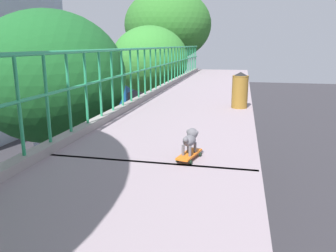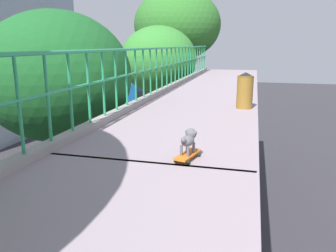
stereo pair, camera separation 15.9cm
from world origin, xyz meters
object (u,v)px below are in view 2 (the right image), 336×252
(car_grey_fifth, at_px, (93,174))
(toy_skateboard, at_px, (188,155))
(small_dog, at_px, (189,139))
(litter_bin, at_px, (245,90))
(city_bus, at_px, (142,94))
(car_silver_sixth, at_px, (65,151))
(car_yellow_cab_seventh, at_px, (141,138))

(car_grey_fifth, relative_size, toy_skateboard, 8.00)
(small_dog, bearing_deg, litter_bin, 81.36)
(city_bus, xyz_separation_m, toy_skateboard, (9.70, -26.45, 3.31))
(car_silver_sixth, distance_m, city_bus, 14.02)
(car_grey_fifth, xyz_separation_m, car_silver_sixth, (-3.33, 3.01, -0.06))
(toy_skateboard, bearing_deg, car_yellow_cab_seventh, 111.19)
(small_dog, bearing_deg, city_bus, 110.17)
(car_grey_fifth, xyz_separation_m, small_dog, (6.39, -9.47, 4.83))
(city_bus, bearing_deg, car_grey_fifth, -78.92)
(car_silver_sixth, xyz_separation_m, litter_bin, (10.29, -8.73, 5.04))
(city_bus, bearing_deg, small_dog, -69.83)
(car_silver_sixth, height_order, city_bus, city_bus)
(city_bus, bearing_deg, car_yellow_cab_seventh, -71.56)
(toy_skateboard, bearing_deg, car_grey_fifth, 123.91)
(toy_skateboard, xyz_separation_m, litter_bin, (0.58, 3.76, 0.36))
(small_dog, bearing_deg, car_yellow_cab_seventh, 111.24)
(car_yellow_cab_seventh, relative_size, small_dog, 11.36)
(toy_skateboard, height_order, litter_bin, litter_bin)
(car_yellow_cab_seventh, xyz_separation_m, city_bus, (-3.41, 10.24, 1.35))
(car_silver_sixth, distance_m, litter_bin, 14.41)
(car_silver_sixth, relative_size, litter_bin, 5.53)
(car_yellow_cab_seventh, xyz_separation_m, small_dog, (6.30, -16.20, 4.87))
(city_bus, relative_size, small_dog, 30.55)
(car_yellow_cab_seventh, xyz_separation_m, toy_skateboard, (6.29, -16.22, 4.66))
(city_bus, height_order, litter_bin, litter_bin)
(toy_skateboard, bearing_deg, city_bus, 110.14)
(car_yellow_cab_seventh, bearing_deg, toy_skateboard, -68.81)
(car_yellow_cab_seventh, distance_m, litter_bin, 15.08)
(car_grey_fifth, height_order, car_yellow_cab_seventh, car_yellow_cab_seventh)
(car_grey_fifth, bearing_deg, toy_skateboard, -56.09)
(car_yellow_cab_seventh, bearing_deg, litter_bin, -61.14)
(car_yellow_cab_seventh, xyz_separation_m, litter_bin, (6.87, -12.46, 5.02))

